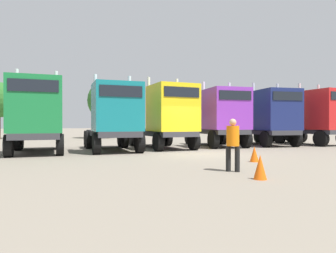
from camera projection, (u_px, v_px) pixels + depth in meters
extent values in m
plane|color=gray|center=(200.00, 154.00, 15.55)|extent=(200.00, 200.00, 0.00)
cube|color=#333338|center=(38.00, 135.00, 16.59)|extent=(2.50, 6.22, 0.30)
cube|color=#197238|center=(35.00, 105.00, 14.89)|extent=(2.52, 2.64, 2.65)
cube|color=black|center=(34.00, 85.00, 13.68)|extent=(2.10, 0.14, 0.55)
cylinder|color=silver|center=(56.00, 101.00, 16.54)|extent=(0.19, 0.19, 3.25)
cylinder|color=silver|center=(17.00, 101.00, 15.89)|extent=(0.19, 0.19, 3.25)
cylinder|color=#333338|center=(39.00, 130.00, 17.86)|extent=(1.15, 1.15, 0.12)
cylinder|color=black|center=(60.00, 145.00, 14.76)|extent=(0.40, 1.06, 1.04)
cylinder|color=black|center=(8.00, 146.00, 14.00)|extent=(0.40, 1.06, 1.04)
cylinder|color=black|center=(59.00, 141.00, 18.35)|extent=(0.40, 1.06, 1.04)
cylinder|color=black|center=(18.00, 141.00, 17.59)|extent=(0.40, 1.06, 1.04)
cylinder|color=black|center=(59.00, 140.00, 19.38)|extent=(0.40, 1.06, 1.04)
cylinder|color=black|center=(20.00, 140.00, 18.62)|extent=(0.40, 1.06, 1.04)
cube|color=#333338|center=(111.00, 133.00, 17.86)|extent=(2.52, 6.17, 0.30)
cube|color=#14727A|center=(117.00, 107.00, 16.05)|extent=(2.51, 2.36, 2.49)
cube|color=black|center=(121.00, 91.00, 14.98)|extent=(2.10, 0.15, 0.55)
cylinder|color=silver|center=(130.00, 103.00, 17.57)|extent=(0.19, 0.19, 3.09)
cylinder|color=silver|center=(95.00, 103.00, 16.92)|extent=(0.19, 0.19, 3.09)
cylinder|color=#333338|center=(107.00, 129.00, 19.12)|extent=(1.16, 1.16, 0.12)
cylinder|color=black|center=(140.00, 143.00, 16.05)|extent=(0.41, 1.10, 1.09)
cylinder|color=black|center=(96.00, 143.00, 15.30)|extent=(0.41, 1.10, 1.09)
cylinder|color=black|center=(125.00, 139.00, 19.59)|extent=(0.41, 1.10, 1.09)
cylinder|color=black|center=(89.00, 140.00, 18.84)|extent=(0.41, 1.10, 1.09)
cylinder|color=black|center=(121.00, 138.00, 20.62)|extent=(0.41, 1.10, 1.09)
cylinder|color=black|center=(87.00, 139.00, 19.87)|extent=(0.41, 1.10, 1.09)
cube|color=#333338|center=(161.00, 133.00, 19.63)|extent=(2.21, 6.19, 0.30)
cube|color=yellow|center=(172.00, 108.00, 17.95)|extent=(2.40, 2.56, 2.68)
cube|color=black|center=(182.00, 92.00, 16.75)|extent=(2.10, 0.04, 0.55)
cylinder|color=silver|center=(177.00, 105.00, 19.63)|extent=(0.18, 0.18, 3.28)
cylinder|color=silver|center=(149.00, 104.00, 18.88)|extent=(0.18, 0.18, 3.28)
cylinder|color=#333338|center=(153.00, 129.00, 20.88)|extent=(1.10, 1.10, 0.12)
cylinder|color=black|center=(194.00, 141.00, 17.86)|extent=(0.35, 1.04, 1.04)
cylinder|color=black|center=(158.00, 142.00, 17.00)|extent=(0.35, 1.04, 1.04)
cylinder|color=black|center=(168.00, 138.00, 21.44)|extent=(0.35, 1.04, 1.04)
cylinder|color=black|center=(137.00, 139.00, 20.58)|extent=(0.35, 1.04, 1.04)
cylinder|color=black|center=(162.00, 138.00, 22.45)|extent=(0.35, 1.04, 1.04)
cylinder|color=black|center=(132.00, 138.00, 21.59)|extent=(0.35, 1.04, 1.04)
cube|color=#333338|center=(215.00, 131.00, 21.19)|extent=(2.94, 5.95, 0.30)
cube|color=purple|center=(226.00, 109.00, 19.66)|extent=(2.72, 2.84, 2.58)
cube|color=black|center=(235.00, 95.00, 18.40)|extent=(2.09, 0.32, 0.55)
cylinder|color=silver|center=(229.00, 106.00, 21.28)|extent=(0.20, 0.20, 3.18)
cylinder|color=silver|center=(203.00, 105.00, 20.78)|extent=(0.20, 0.20, 3.18)
cylinder|color=#333338|center=(208.00, 128.00, 22.41)|extent=(1.24, 1.24, 0.12)
cylinder|color=black|center=(246.00, 139.00, 19.41)|extent=(0.49, 1.15, 1.11)
cylinder|color=black|center=(213.00, 140.00, 18.83)|extent=(0.49, 1.15, 1.11)
cylinder|color=black|center=(222.00, 137.00, 22.70)|extent=(0.49, 1.15, 1.11)
cylinder|color=black|center=(194.00, 137.00, 22.12)|extent=(0.49, 1.15, 1.11)
cylinder|color=black|center=(216.00, 136.00, 23.76)|extent=(0.49, 1.15, 1.11)
cylinder|color=black|center=(189.00, 137.00, 23.18)|extent=(0.49, 1.15, 1.11)
cube|color=#333338|center=(263.00, 132.00, 22.33)|extent=(3.12, 6.17, 0.30)
cube|color=navy|center=(276.00, 110.00, 20.64)|extent=(2.76, 2.79, 2.70)
cube|color=black|center=(288.00, 96.00, 19.43)|extent=(2.08, 0.38, 0.55)
cylinder|color=silver|center=(277.00, 107.00, 22.19)|extent=(0.21, 0.21, 3.30)
cylinder|color=silver|center=(253.00, 106.00, 21.74)|extent=(0.21, 0.21, 3.30)
cylinder|color=#333338|center=(254.00, 129.00, 23.59)|extent=(1.26, 1.26, 0.12)
cylinder|color=black|center=(296.00, 139.00, 20.41)|extent=(0.51, 1.09, 1.05)
cylinder|color=black|center=(266.00, 139.00, 19.89)|extent=(0.51, 1.09, 1.05)
cylinder|color=black|center=(266.00, 137.00, 23.90)|extent=(0.51, 1.09, 1.05)
cylinder|color=black|center=(240.00, 137.00, 23.38)|extent=(0.51, 1.09, 1.05)
cylinder|color=black|center=(259.00, 136.00, 24.97)|extent=(0.51, 1.09, 1.05)
cylinder|color=black|center=(234.00, 136.00, 24.45)|extent=(0.51, 1.09, 1.05)
cube|color=#333338|center=(305.00, 131.00, 23.31)|extent=(2.20, 6.13, 0.30)
cube|color=red|center=(325.00, 110.00, 21.66)|extent=(2.40, 2.57, 2.77)
cylinder|color=silver|center=(318.00, 107.00, 23.35)|extent=(0.18, 0.18, 3.37)
cylinder|color=silver|center=(299.00, 106.00, 22.61)|extent=(0.18, 0.18, 3.37)
cylinder|color=#333338|center=(292.00, 128.00, 24.55)|extent=(1.10, 1.10, 0.12)
cylinder|color=black|center=(321.00, 139.00, 20.71)|extent=(0.35, 1.06, 1.06)
cylinder|color=black|center=(301.00, 136.00, 25.09)|extent=(0.35, 1.06, 1.06)
cylinder|color=black|center=(280.00, 136.00, 24.23)|extent=(0.35, 1.06, 1.06)
cylinder|color=black|center=(291.00, 136.00, 26.10)|extent=(0.35, 1.06, 1.06)
cylinder|color=black|center=(270.00, 136.00, 25.25)|extent=(0.35, 1.06, 1.06)
cylinder|color=black|center=(237.00, 159.00, 9.74)|extent=(0.23, 0.23, 0.81)
cylinder|color=black|center=(228.00, 159.00, 9.84)|extent=(0.23, 0.23, 0.81)
cylinder|color=orange|center=(233.00, 136.00, 9.78)|extent=(0.57, 0.57, 0.64)
sphere|color=tan|center=(233.00, 122.00, 9.78)|extent=(0.22, 0.22, 0.22)
cone|color=#F2590C|center=(254.00, 154.00, 12.32)|extent=(0.36, 0.36, 0.62)
cone|color=#F2590C|center=(260.00, 167.00, 8.40)|extent=(0.36, 0.36, 0.67)
cylinder|color=#4C3823|center=(108.00, 128.00, 32.64)|extent=(0.36, 0.36, 2.26)
sphere|color=#286023|center=(108.00, 101.00, 32.62)|extent=(4.30, 4.30, 4.30)
cylinder|color=#4C3823|center=(192.00, 128.00, 40.46)|extent=(0.36, 0.36, 2.06)
sphere|color=#286023|center=(192.00, 109.00, 40.44)|extent=(3.48, 3.48, 3.48)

